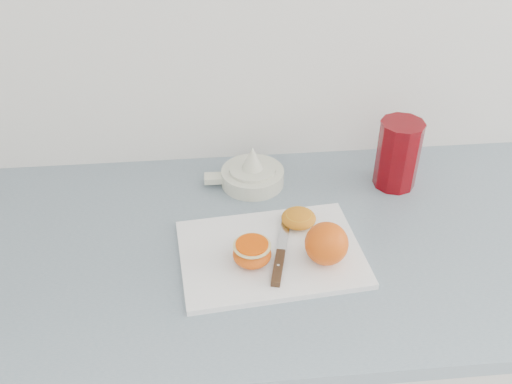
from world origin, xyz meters
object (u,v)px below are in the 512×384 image
Objects in this scene: cutting_board at (271,254)px; half_orange at (252,253)px; citrus_juicer at (252,174)px; red_tumbler at (398,157)px; counter at (321,375)px.

cutting_board is 0.05m from half_orange.
red_tumbler is at bearing -5.56° from citrus_juicer.
citrus_juicer is 1.14× the size of red_tumbler.
counter is 0.53m from citrus_juicer.
cutting_board is 0.24m from citrus_juicer.
counter is at bearing 20.24° from cutting_board.
half_orange is 0.41m from red_tumbler.
counter is at bearing 23.63° from half_orange.
red_tumbler reaches higher than citrus_juicer.
citrus_juicer reaches higher than counter.
red_tumbler is (0.31, -0.03, 0.04)m from citrus_juicer.
red_tumbler is at bearing 35.10° from cutting_board.
citrus_juicer is (-0.01, 0.24, 0.02)m from cutting_board.
citrus_juicer is 0.31m from red_tumbler.
half_orange is at bearing -144.96° from red_tumbler.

